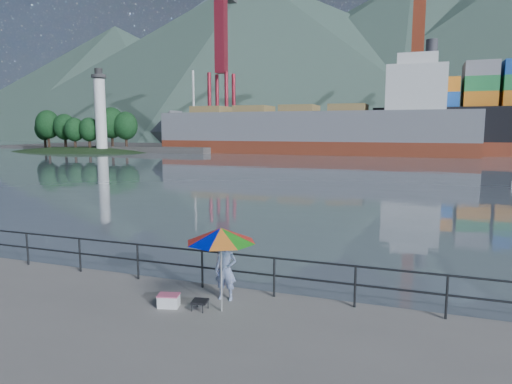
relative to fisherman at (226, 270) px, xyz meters
The scene contains 11 objects.
harbor_water 128.89m from the fisherman, 90.86° to the left, with size 500.00×280.00×0.00m, color slate.
far_dock 92.23m from the fisherman, 84.98° to the left, with size 200.00×40.00×0.40m, color #514F4C.
guardrail 2.02m from the fisherman, 163.55° to the left, with size 22.00×0.06×1.03m.
mountains 212.75m from the fisherman, 79.88° to the left, with size 600.00×332.80×80.00m.
lighthouse_islet 83.32m from the fisherman, 133.07° to the left, with size 48.00×26.40×19.20m.
fisherman is the anchor object (origin of this frame).
beach_umbrella 1.29m from the fisherman, 74.16° to the right, with size 1.77×1.77×1.97m.
folding_stool 1.08m from the fisherman, 109.78° to the right, with size 0.42×0.42×0.23m.
cooler_bag 1.54m from the fisherman, 140.02° to the right, with size 0.48×0.32×0.28m, color silver.
fishing_rod 1.18m from the fisherman, 121.82° to the left, with size 0.02×0.02×2.23m, color black.
bulk_carrier 70.16m from the fisherman, 99.82° to the left, with size 54.03×9.35×14.50m.
Camera 1 is at (6.29, -8.81, 4.21)m, focal length 32.00 mm.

